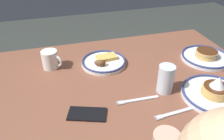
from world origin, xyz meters
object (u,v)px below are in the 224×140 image
(plate_center_pancakes, at_px, (206,56))
(fork_far, at_px, (175,113))
(plate_near_main, at_px, (104,62))
(fork_near, at_px, (137,100))
(coffee_mug, at_px, (50,59))
(cell_phone, at_px, (87,114))
(drinking_glass, at_px, (165,80))
(plate_far_companion, at_px, (215,93))

(plate_center_pancakes, xyz_separation_m, fork_far, (0.36, 0.33, -0.01))
(plate_near_main, bearing_deg, fork_near, 100.71)
(coffee_mug, height_order, fork_near, coffee_mug)
(coffee_mug, bearing_deg, fork_near, 132.30)
(cell_phone, xyz_separation_m, fork_far, (-0.33, 0.08, -0.00))
(drinking_glass, bearing_deg, cell_phone, 8.96)
(plate_center_pancakes, height_order, fork_near, plate_center_pancakes)
(plate_center_pancakes, bearing_deg, plate_far_companion, 61.44)
(plate_far_companion, bearing_deg, plate_center_pancakes, -118.56)
(coffee_mug, bearing_deg, plate_near_main, 171.30)
(plate_near_main, xyz_separation_m, plate_center_pancakes, (-0.53, 0.10, 0.00))
(plate_near_main, bearing_deg, plate_center_pancakes, 169.53)
(fork_near, height_order, fork_far, same)
(coffee_mug, bearing_deg, fork_far, 133.14)
(plate_far_companion, relative_size, coffee_mug, 2.77)
(drinking_glass, height_order, fork_near, drinking_glass)
(drinking_glass, relative_size, cell_phone, 0.86)
(plate_far_companion, xyz_separation_m, coffee_mug, (0.64, -0.42, 0.03))
(drinking_glass, bearing_deg, plate_center_pancakes, -150.87)
(drinking_glass, xyz_separation_m, fork_far, (0.02, 0.14, -0.05))
(cell_phone, bearing_deg, fork_near, -154.06)
(coffee_mug, bearing_deg, plate_far_companion, 146.89)
(drinking_glass, height_order, cell_phone, drinking_glass)
(drinking_glass, distance_m, fork_far, 0.15)
(plate_near_main, xyz_separation_m, fork_near, (-0.06, 0.32, -0.01))
(plate_near_main, relative_size, plate_far_companion, 0.83)
(coffee_mug, xyz_separation_m, fork_near, (-0.32, 0.36, -0.04))
(plate_near_main, distance_m, drinking_glass, 0.35)
(plate_center_pancakes, distance_m, drinking_glass, 0.39)
(drinking_glass, xyz_separation_m, fork_near, (0.13, 0.03, -0.05))
(fork_near, bearing_deg, plate_far_companion, 168.85)
(plate_far_companion, bearing_deg, plate_near_main, -45.03)
(cell_phone, bearing_deg, plate_center_pancakes, -141.22)
(plate_far_companion, bearing_deg, drinking_glass, -26.68)
(fork_near, relative_size, fork_far, 1.01)
(plate_far_companion, bearing_deg, cell_phone, -4.06)
(plate_far_companion, relative_size, drinking_glass, 2.19)
(plate_near_main, relative_size, cell_phone, 1.58)
(plate_far_companion, xyz_separation_m, fork_far, (0.21, 0.05, -0.02))
(plate_center_pancakes, relative_size, coffee_mug, 2.58)
(plate_near_main, bearing_deg, coffee_mug, -8.70)
(cell_phone, distance_m, fork_near, 0.21)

